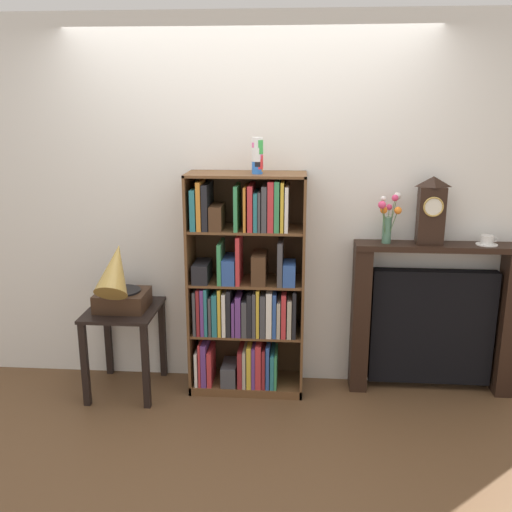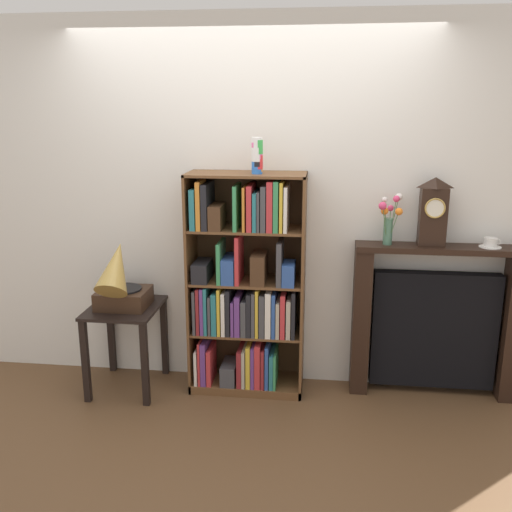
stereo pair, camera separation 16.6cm
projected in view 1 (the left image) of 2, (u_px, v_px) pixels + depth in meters
ground_plane at (246, 397)px, 4.07m from camera, size 7.96×6.40×0.02m
wall_back at (281, 207)px, 4.05m from camera, size 4.96×0.08×2.60m
bookshelf at (245, 294)px, 4.00m from camera, size 0.80×0.34×1.56m
cup_stack at (257, 156)px, 3.72m from camera, size 0.07×0.07×0.24m
side_table_left at (124, 328)px, 4.04m from camera, size 0.48×0.55×0.62m
gramophone at (118, 283)px, 3.88m from camera, size 0.35×0.47×0.53m
fireplace_mantel at (432, 319)px, 4.04m from camera, size 1.14×0.21×1.08m
mantel_clock at (431, 210)px, 3.83m from camera, size 0.17×0.12×0.46m
flower_vase at (388, 217)px, 3.85m from camera, size 0.17×0.17×0.34m
teacup_with_saucer at (487, 241)px, 3.85m from camera, size 0.14×0.14×0.06m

